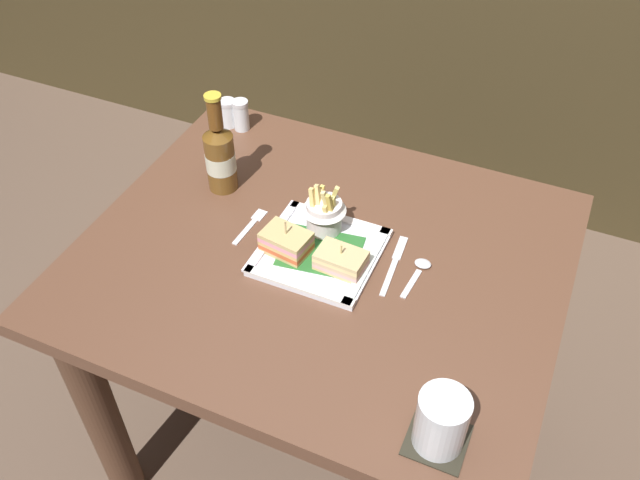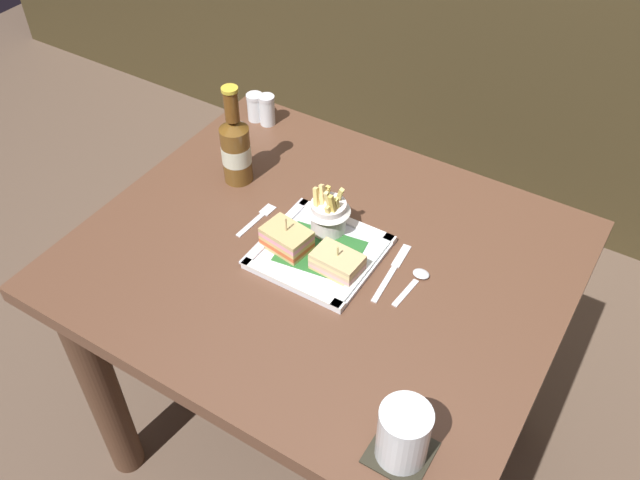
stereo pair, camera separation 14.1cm
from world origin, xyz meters
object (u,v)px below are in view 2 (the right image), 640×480
at_px(sandwich_half_right, 337,262).
at_px(fork, 258,218).
at_px(fries_cup, 329,211).
at_px(beer_bottle, 236,147).
at_px(knife, 393,270).
at_px(pepper_shaker, 267,112).
at_px(dining_table, 322,303).
at_px(water_glass, 403,436).
at_px(sandwich_half_left, 287,239).
at_px(spoon, 417,278).
at_px(square_plate, 318,252).
at_px(salt_shaker, 255,108).

relative_size(sandwich_half_right, fork, 0.84).
distance_m(fries_cup, beer_bottle, 0.29).
relative_size(fries_cup, beer_bottle, 0.48).
xyz_separation_m(fries_cup, beer_bottle, (-0.28, 0.05, 0.03)).
relative_size(knife, pepper_shaker, 2.18).
height_order(dining_table, fork, fork).
bearing_deg(sandwich_half_right, fork, 168.01).
xyz_separation_m(water_glass, fork, (-0.53, 0.34, -0.05)).
distance_m(sandwich_half_left, water_glass, 0.51).
height_order(beer_bottle, water_glass, beer_bottle).
distance_m(sandwich_half_right, water_glass, 0.42).
bearing_deg(fork, sandwich_half_right, -11.99).
distance_m(fries_cup, fork, 0.17).
bearing_deg(pepper_shaker, spoon, -27.42).
bearing_deg(square_plate, fork, 172.23).
distance_m(square_plate, sandwich_half_right, 0.07).
bearing_deg(sandwich_half_left, sandwich_half_right, 0.00).
relative_size(fork, salt_shaker, 1.66).
xyz_separation_m(square_plate, pepper_shaker, (-0.37, 0.34, 0.03)).
height_order(beer_bottle, spoon, beer_bottle).
bearing_deg(sandwich_half_left, fork, 155.84).
height_order(sandwich_half_right, fries_cup, fries_cup).
distance_m(water_glass, knife, 0.42).
relative_size(knife, salt_shaker, 2.41).
height_order(dining_table, square_plate, square_plate).
distance_m(dining_table, pepper_shaker, 0.54).
xyz_separation_m(sandwich_half_left, knife, (0.22, 0.07, -0.03)).
xyz_separation_m(beer_bottle, pepper_shaker, (-0.07, 0.23, -0.06)).
distance_m(knife, spoon, 0.05).
bearing_deg(square_plate, beer_bottle, 158.52).
distance_m(dining_table, water_glass, 0.52).
bearing_deg(salt_shaker, spoon, -25.95).
distance_m(knife, salt_shaker, 0.64).
bearing_deg(beer_bottle, water_glass, -33.80).
bearing_deg(knife, salt_shaker, 151.77).
bearing_deg(knife, sandwich_half_right, -144.98).
xyz_separation_m(water_glass, knife, (-0.20, 0.36, -0.05)).
relative_size(sandwich_half_left, water_glass, 0.94).
distance_m(sandwich_half_left, spoon, 0.28).
bearing_deg(dining_table, fries_cup, 108.89).
distance_m(sandwich_half_right, spoon, 0.17).
relative_size(salt_shaker, pepper_shaker, 0.90).
xyz_separation_m(sandwich_half_right, fork, (-0.24, 0.05, -0.03)).
bearing_deg(knife, dining_table, -166.97).
relative_size(beer_bottle, salt_shaker, 3.33).
bearing_deg(knife, pepper_shaker, 150.05).
height_order(sandwich_half_left, beer_bottle, beer_bottle).
relative_size(dining_table, pepper_shaker, 12.26).
xyz_separation_m(sandwich_half_left, salt_shaker, (-0.35, 0.37, -0.00)).
height_order(beer_bottle, fork, beer_bottle).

